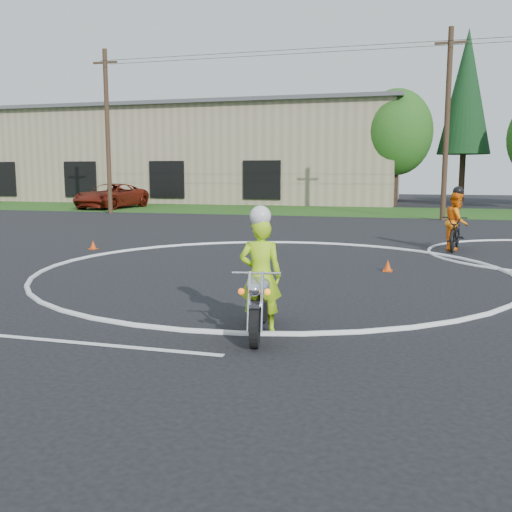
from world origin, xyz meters
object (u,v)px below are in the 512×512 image
(primary_motorcycle, at_px, (259,302))
(pickup_grp, at_px, (111,196))
(rider_primary_grp, at_px, (261,272))
(rider_second_grp, at_px, (456,228))

(primary_motorcycle, relative_size, pickup_grp, 0.32)
(rider_primary_grp, distance_m, pickup_grp, 34.05)
(primary_motorcycle, bearing_deg, rider_second_grp, 61.53)
(primary_motorcycle, xyz_separation_m, rider_second_grp, (3.67, 11.35, 0.21))
(primary_motorcycle, xyz_separation_m, rider_primary_grp, (-0.01, 0.14, 0.45))
(pickup_grp, bearing_deg, primary_motorcycle, -52.75)
(rider_primary_grp, xyz_separation_m, rider_second_grp, (3.68, 11.21, -0.24))
(rider_primary_grp, bearing_deg, rider_second_grp, 61.27)
(rider_second_grp, bearing_deg, primary_motorcycle, -98.56)
(pickup_grp, bearing_deg, rider_primary_grp, -52.64)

